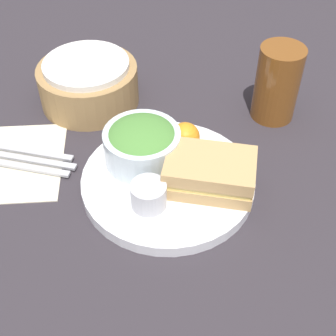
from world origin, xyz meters
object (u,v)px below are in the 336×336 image
plate (168,181)px  bread_basket (88,83)px  dressing_cup (149,195)px  fork (21,166)px  sandwich (210,173)px  spoon (30,152)px  knife (26,159)px  drink_glass (277,83)px  salad_bowl (142,143)px

plate → bread_basket: bread_basket is taller
dressing_cup → fork: size_ratio=0.31×
plate → sandwich: sandwich is taller
fork → spoon: 0.04m
knife → dressing_cup: bearing=165.2°
drink_glass → knife: bearing=-167.5°
sandwich → fork: sandwich is taller
drink_glass → knife: size_ratio=0.78×
dressing_cup → sandwich: bearing=19.8°
plate → spoon: (-0.23, 0.09, -0.00)m
dressing_cup → bread_basket: size_ratio=0.29×
sandwich → drink_glass: size_ratio=1.09×
salad_bowl → spoon: 0.20m
sandwich → drink_glass: 0.24m
salad_bowl → dressing_cup: salad_bowl is taller
sandwich → fork: (-0.30, 0.08, -0.04)m
drink_glass → spoon: (-0.44, -0.08, -0.06)m
dressing_cup → knife: dressing_cup is taller
spoon → bread_basket: bearing=-106.0°
dressing_cup → spoon: dressing_cup is taller
drink_glass → bread_basket: 0.35m
spoon → drink_glass: bearing=-152.4°
sandwich → plate: bearing=161.9°
fork → knife: 0.02m
sandwich → salad_bowl: size_ratio=1.24×
fork → spoon: (0.01, 0.03, 0.00)m
sandwich → knife: 0.31m
drink_glass → fork: size_ratio=0.82×
sandwich → bread_basket: (-0.20, 0.26, -0.00)m
knife → spoon: size_ratio=1.17×
knife → spoon: same height
spoon → sandwich: bearing=176.5°
plate → sandwich: (0.06, -0.02, 0.04)m
sandwich → salad_bowl: (-0.10, 0.06, 0.01)m
bread_basket → fork: bread_basket is taller
plate → dressing_cup: dressing_cup is taller
salad_bowl → bread_basket: size_ratio=0.66×
drink_glass → fork: bearing=-165.6°
plate → salad_bowl: salad_bowl is taller
bread_basket → dressing_cup: bearing=-70.7°
dressing_cup → plate: bearing=59.3°
salad_bowl → sandwich: bearing=-32.5°
sandwich → dressing_cup: size_ratio=2.84×
fork → plate: bearing=-175.8°
drink_glass → bread_basket: drink_glass is taller
salad_bowl → bread_basket: salad_bowl is taller
salad_bowl → fork: salad_bowl is taller
plate → sandwich: 0.07m
plate → dressing_cup: bearing=-120.7°
drink_glass → bread_basket: bearing=169.0°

